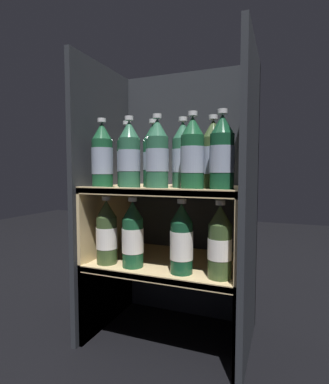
% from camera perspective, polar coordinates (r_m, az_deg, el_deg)
% --- Properties ---
extents(ground_plane, '(6.00, 6.00, 0.00)m').
position_cam_1_polar(ground_plane, '(1.12, -2.92, -30.03)').
color(ground_plane, black).
extents(fridge_back_wall, '(0.59, 0.02, 1.04)m').
position_cam_1_polar(fridge_back_wall, '(1.30, 4.21, -0.68)').
color(fridge_back_wall, '#23262B').
rests_on(fridge_back_wall, ground_plane).
extents(fridge_side_left, '(0.02, 0.42, 1.04)m').
position_cam_1_polar(fridge_side_left, '(1.24, -11.37, -0.98)').
color(fridge_side_left, '#23262B').
rests_on(fridge_side_left, ground_plane).
extents(fridge_side_right, '(0.02, 0.42, 1.04)m').
position_cam_1_polar(fridge_side_right, '(1.05, 15.92, -1.96)').
color(fridge_side_right, '#23262B').
rests_on(fridge_side_right, ground_plane).
extents(shelf_lower, '(0.55, 0.38, 0.30)m').
position_cam_1_polar(shelf_lower, '(1.17, 0.91, -15.93)').
color(shelf_lower, '#DBBC84').
rests_on(shelf_lower, ground_plane).
extents(shelf_upper, '(0.55, 0.38, 0.57)m').
position_cam_1_polar(shelf_upper, '(1.12, 0.97, -7.47)').
color(shelf_upper, '#DBBC84').
rests_on(shelf_upper, ground_plane).
extents(bottle_upper_front_0, '(0.08, 0.08, 0.24)m').
position_cam_1_polar(bottle_upper_front_0, '(1.09, -11.78, 6.55)').
color(bottle_upper_front_0, '#194C2D').
rests_on(bottle_upper_front_0, shelf_upper).
extents(bottle_upper_front_1, '(0.08, 0.08, 0.24)m').
position_cam_1_polar(bottle_upper_front_1, '(1.04, -6.72, 6.80)').
color(bottle_upper_front_1, '#285B42').
rests_on(bottle_upper_front_1, shelf_upper).
extents(bottle_upper_front_2, '(0.08, 0.08, 0.24)m').
position_cam_1_polar(bottle_upper_front_2, '(0.99, -1.30, 6.95)').
color(bottle_upper_front_2, '#285B42').
rests_on(bottle_upper_front_2, shelf_upper).
extents(bottle_upper_front_3, '(0.08, 0.08, 0.24)m').
position_cam_1_polar(bottle_upper_front_3, '(0.95, 5.35, 7.03)').
color(bottle_upper_front_3, '#194C2D').
rests_on(bottle_upper_front_3, shelf_upper).
extents(bottle_upper_front_4, '(0.08, 0.08, 0.24)m').
position_cam_1_polar(bottle_upper_front_4, '(0.93, 10.90, 7.05)').
color(bottle_upper_front_4, '#144228').
rests_on(bottle_upper_front_4, shelf_upper).
extents(bottle_upper_back_0, '(0.08, 0.08, 0.24)m').
position_cam_1_polar(bottle_upper_back_0, '(1.14, -7.14, 6.54)').
color(bottle_upper_back_0, '#1E5638').
rests_on(bottle_upper_back_0, shelf_upper).
extents(bottle_upper_back_1, '(0.08, 0.08, 0.24)m').
position_cam_1_polar(bottle_upper_back_1, '(1.09, -2.15, 6.72)').
color(bottle_upper_back_1, '#1E5638').
rests_on(bottle_upper_back_1, shelf_upper).
extents(bottle_upper_back_2, '(0.08, 0.08, 0.24)m').
position_cam_1_polar(bottle_upper_back_2, '(1.05, 3.50, 6.77)').
color(bottle_upper_back_2, '#285B42').
rests_on(bottle_upper_back_2, shelf_upper).
extents(bottle_upper_back_3, '(0.08, 0.08, 0.24)m').
position_cam_1_polar(bottle_upper_back_3, '(1.02, 9.19, 6.77)').
color(bottle_upper_back_3, '#384C28').
rests_on(bottle_upper_back_3, shelf_upper).
extents(bottle_lower_front_0, '(0.08, 0.08, 0.24)m').
position_cam_1_polar(bottle_lower_front_0, '(1.11, -10.96, -7.79)').
color(bottle_lower_front_0, '#384C28').
rests_on(bottle_lower_front_0, shelf_lower).
extents(bottle_lower_front_1, '(0.08, 0.08, 0.24)m').
position_cam_1_polar(bottle_lower_front_1, '(1.06, -6.07, -8.34)').
color(bottle_lower_front_1, '#194C2D').
rests_on(bottle_lower_front_1, shelf_lower).
extents(bottle_lower_front_2, '(0.08, 0.08, 0.24)m').
position_cam_1_polar(bottle_lower_front_2, '(0.99, 3.27, -9.22)').
color(bottle_lower_front_2, '#144228').
rests_on(bottle_lower_front_2, shelf_lower).
extents(bottle_lower_front_3, '(0.08, 0.08, 0.24)m').
position_cam_1_polar(bottle_lower_front_3, '(0.96, 10.49, -9.63)').
color(bottle_lower_front_3, '#384C28').
rests_on(bottle_lower_front_3, shelf_lower).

